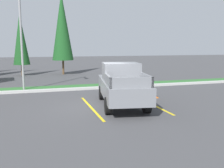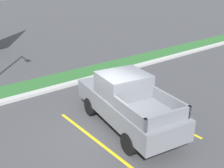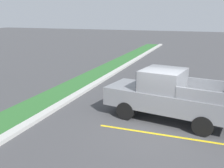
{
  "view_description": "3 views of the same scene",
  "coord_description": "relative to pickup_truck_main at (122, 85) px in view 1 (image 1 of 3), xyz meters",
  "views": [
    {
      "loc": [
        -3.11,
        -11.62,
        2.92
      ],
      "look_at": [
        0.58,
        0.41,
        1.02
      ],
      "focal_mm": 40.25,
      "sensor_mm": 36.0,
      "label": 1
    },
    {
      "loc": [
        -5.35,
        -7.09,
        5.58
      ],
      "look_at": [
        1.3,
        1.32,
        1.24
      ],
      "focal_mm": 43.67,
      "sensor_mm": 36.0,
      "label": 2
    },
    {
      "loc": [
        -9.52,
        -1.45,
        4.28
      ],
      "look_at": [
        0.27,
        2.16,
        1.49
      ],
      "focal_mm": 42.26,
      "sensor_mm": 36.0,
      "label": 3
    }
  ],
  "objects": [
    {
      "name": "parking_line_near",
      "position": [
        -1.56,
        -0.05,
        -1.04
      ],
      "size": [
        0.12,
        4.8,
        0.01
      ],
      "primitive_type": "cube",
      "color": "yellow",
      "rests_on": "ground"
    },
    {
      "name": "street_light",
      "position": [
        -4.83,
        5.8,
        3.15
      ],
      "size": [
        0.24,
        1.49,
        7.26
      ],
      "color": "gray",
      "rests_on": "ground"
    },
    {
      "name": "traffic_cone",
      "position": [
        2.39,
        1.15,
        -0.75
      ],
      "size": [
        0.36,
        0.36,
        0.6
      ],
      "color": "orange",
      "rests_on": "ground"
    },
    {
      "name": "ground_plane",
      "position": [
        -0.93,
        0.05,
        -1.04
      ],
      "size": [
        120.0,
        120.0,
        0.0
      ],
      "primitive_type": "plane",
      "color": "#424244"
    },
    {
      "name": "pickup_truck_main",
      "position": [
        0.0,
        0.0,
        0.0
      ],
      "size": [
        2.74,
        5.47,
        2.1
      ],
      "color": "black",
      "rests_on": "ground"
    },
    {
      "name": "parking_line_far",
      "position": [
        1.54,
        -0.05,
        -1.04
      ],
      "size": [
        0.12,
        4.8,
        0.01
      ],
      "primitive_type": "cube",
      "color": "yellow",
      "rests_on": "ground"
    },
    {
      "name": "curb_strip",
      "position": [
        -0.93,
        5.05,
        -0.97
      ],
      "size": [
        56.0,
        0.4,
        0.15
      ],
      "primitive_type": "cube",
      "color": "#B2B2AD",
      "rests_on": "ground"
    },
    {
      "name": "grass_median",
      "position": [
        -0.93,
        6.15,
        -1.01
      ],
      "size": [
        56.0,
        1.8,
        0.06
      ],
      "primitive_type": "cube",
      "color": "#2D662D",
      "rests_on": "ground"
    },
    {
      "name": "cypress_tree_center",
      "position": [
        -5.31,
        15.0,
        2.56
      ],
      "size": [
        1.59,
        1.59,
        6.12
      ],
      "color": "brown",
      "rests_on": "ground"
    },
    {
      "name": "cypress_tree_right_inner",
      "position": [
        -1.25,
        14.89,
        3.85
      ],
      "size": [
        2.16,
        2.16,
        8.3
      ],
      "color": "brown",
      "rests_on": "ground"
    }
  ]
}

